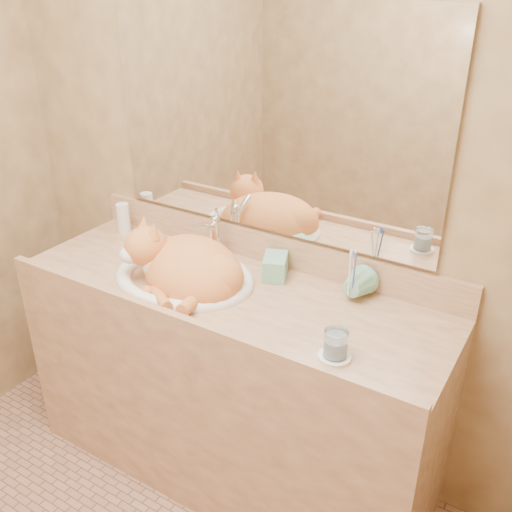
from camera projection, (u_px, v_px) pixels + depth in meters
The scene contains 12 objects.
wall_back at pixel (268, 161), 2.05m from camera, with size 2.40×0.02×2.50m, color brown.
vanity_counter at pixel (230, 384), 2.21m from camera, with size 1.60×0.55×0.85m, color #8E5E3F, non-canonical shape.
mirror at pixel (266, 123), 1.98m from camera, with size 1.30×0.02×0.80m, color white.
sink_basin at pixel (183, 259), 2.05m from camera, with size 0.53×0.44×0.16m, color white, non-canonical shape.
faucet at pixel (215, 236), 2.20m from camera, with size 0.05×0.13×0.19m, color white, non-canonical shape.
cat at pixel (185, 264), 2.04m from camera, with size 0.43×0.35×0.24m, color #C9652E, non-canonical shape.
soap_dispenser at pixel (273, 262), 2.01m from camera, with size 0.08×0.09×0.19m, color #70B394.
toothbrush_cup at pixel (350, 291), 1.92m from camera, with size 0.11×0.11×0.10m, color #70B394.
toothbrushes at pixel (352, 272), 1.89m from camera, with size 0.03×0.03×0.20m, color silver, non-canonical shape.
saucer at pixel (335, 357), 1.66m from camera, with size 0.10×0.10×0.01m, color white.
water_glass at pixel (336, 344), 1.64m from camera, with size 0.07×0.07×0.08m, color white.
lotion_bottle at pixel (124, 218), 2.44m from camera, with size 0.05×0.05×0.13m, color silver.
Camera 1 is at (1.01, -0.71, 1.87)m, focal length 40.00 mm.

